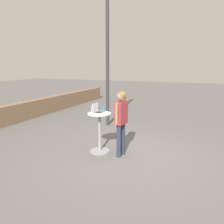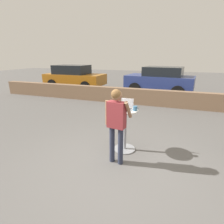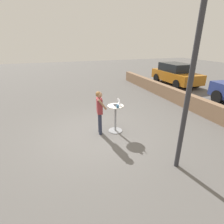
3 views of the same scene
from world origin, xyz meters
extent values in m
plane|color=#5B5956|center=(0.00, 0.00, 0.00)|extent=(50.00, 50.00, 0.00)
cylinder|color=gray|center=(-0.04, 0.78, 0.01)|extent=(0.52, 0.52, 0.03)
cylinder|color=gray|center=(-0.04, 0.78, 0.51)|extent=(0.07, 0.07, 0.97)
cylinder|color=beige|center=(-0.04, 0.78, 1.01)|extent=(0.59, 0.59, 0.02)
cube|color=silver|center=(-0.04, 0.79, 1.03)|extent=(0.31, 0.22, 0.02)
cube|color=black|center=(-0.04, 0.79, 1.04)|extent=(0.27, 0.18, 0.00)
cube|color=silver|center=(-0.04, 0.90, 1.15)|extent=(0.30, 0.06, 0.22)
cube|color=white|center=(-0.04, 0.90, 1.15)|extent=(0.27, 0.04, 0.20)
cylinder|color=#336084|center=(0.18, 0.76, 1.07)|extent=(0.09, 0.09, 0.11)
torus|color=#336084|center=(0.24, 0.76, 1.07)|extent=(0.05, 0.01, 0.05)
cylinder|color=#282D42|center=(-0.17, 0.20, 0.41)|extent=(0.11, 0.11, 0.81)
cylinder|color=#282D42|center=(0.03, 0.17, 0.41)|extent=(0.11, 0.11, 0.81)
cube|color=maroon|center=(-0.07, 0.18, 1.08)|extent=(0.38, 0.23, 0.54)
sphere|color=#936B4C|center=(-0.07, 0.18, 1.47)|extent=(0.21, 0.21, 0.21)
sphere|color=brown|center=(-0.07, 0.16, 1.50)|extent=(0.19, 0.19, 0.19)
cylinder|color=#936B4C|center=(-0.28, 0.22, 1.09)|extent=(0.07, 0.07, 0.51)
cylinder|color=#936B4C|center=(0.15, 0.23, 1.19)|extent=(0.11, 0.31, 0.39)
cylinder|color=#2D2D33|center=(2.39, 1.64, 2.35)|extent=(0.12, 0.12, 4.70)
camera|label=1|loc=(-4.82, -1.61, 2.19)|focal=35.00mm
camera|label=2|loc=(0.93, -2.92, 2.19)|focal=28.00mm
camera|label=3|loc=(5.45, -1.32, 3.17)|focal=28.00mm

